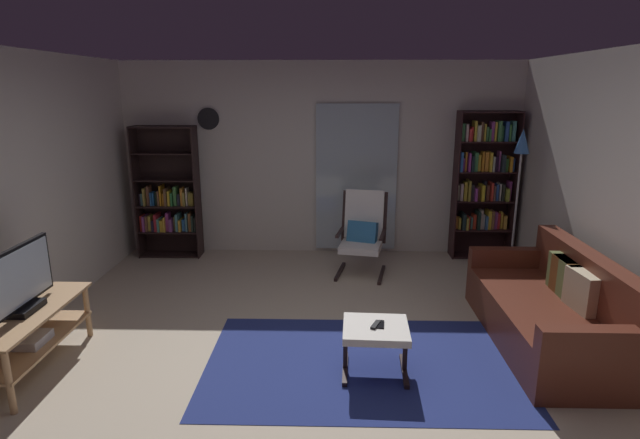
{
  "coord_description": "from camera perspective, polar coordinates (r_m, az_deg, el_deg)",
  "views": [
    {
      "loc": [
        0.16,
        -4.03,
        2.25
      ],
      "look_at": [
        0.04,
        0.75,
        1.01
      ],
      "focal_mm": 28.57,
      "sensor_mm": 36.0,
      "label": 1
    }
  ],
  "objects": [
    {
      "name": "ground_plane",
      "position": [
        4.62,
        -0.74,
        -14.6
      ],
      "size": [
        7.02,
        7.02,
        0.0
      ],
      "primitive_type": "plane",
      "color": "#C1B199"
    },
    {
      "name": "television",
      "position": [
        4.68,
        -30.55,
        -6.03
      ],
      "size": [
        0.2,
        0.83,
        0.54
      ],
      "color": "black",
      "rests_on": "tv_stand"
    },
    {
      "name": "glass_door_panel",
      "position": [
        6.98,
        4.08,
        4.61
      ],
      "size": [
        1.1,
        0.01,
        2.0
      ],
      "primitive_type": "cube",
      "color": "silver"
    },
    {
      "name": "lounge_armchair",
      "position": [
        6.31,
        4.79,
        -1.29
      ],
      "size": [
        0.67,
        0.74,
        1.02
      ],
      "color": "black",
      "rests_on": "ground"
    },
    {
      "name": "tv_remote",
      "position": [
        4.16,
        6.24,
        -11.64
      ],
      "size": [
        0.09,
        0.15,
        0.02
      ],
      "primitive_type": "cube",
      "rotation": [
        0.0,
        0.0,
        -0.41
      ],
      "color": "black",
      "rests_on": "ottoman"
    },
    {
      "name": "leather_sofa",
      "position": [
        5.09,
        24.63,
        -9.32
      ],
      "size": [
        0.89,
        1.99,
        0.84
      ],
      "color": "#58271A",
      "rests_on": "ground"
    },
    {
      "name": "area_rug",
      "position": [
        4.46,
        4.66,
        -15.77
      ],
      "size": [
        2.6,
        1.65,
        0.01
      ],
      "primitive_type": "cube",
      "color": "navy",
      "rests_on": "ground"
    },
    {
      "name": "ottoman",
      "position": [
        4.2,
        6.25,
        -12.65
      ],
      "size": [
        0.54,
        0.5,
        0.41
      ],
      "color": "white",
      "rests_on": "ground"
    },
    {
      "name": "floor_lamp_by_shelf",
      "position": [
        6.38,
        21.56,
        6.16
      ],
      "size": [
        0.22,
        0.22,
        1.8
      ],
      "color": "#A5A5AD",
      "rests_on": "ground"
    },
    {
      "name": "bookshelf_near_sofa",
      "position": [
        7.13,
        17.85,
        4.24
      ],
      "size": [
        0.79,
        0.3,
        1.96
      ],
      "color": "black",
      "rests_on": "ground"
    },
    {
      "name": "bookshelf_near_tv",
      "position": [
        7.19,
        -16.59,
        2.13
      ],
      "size": [
        0.83,
        0.3,
        1.77
      ],
      "color": "black",
      "rests_on": "ground"
    },
    {
      "name": "cell_phone",
      "position": [
        4.18,
        6.71,
        -11.58
      ],
      "size": [
        0.08,
        0.15,
        0.01
      ],
      "primitive_type": "cube",
      "rotation": [
        0.0,
        0.0,
        -0.11
      ],
      "color": "black",
      "rests_on": "ottoman"
    },
    {
      "name": "wall_back",
      "position": [
        7.0,
        0.12,
        6.74
      ],
      "size": [
        5.6,
        0.06,
        2.6
      ],
      "primitive_type": "cube",
      "color": "silver",
      "rests_on": "ground"
    },
    {
      "name": "tv_stand",
      "position": [
        4.83,
        -29.95,
        -10.79
      ],
      "size": [
        0.5,
        1.28,
        0.52
      ],
      "color": "tan",
      "rests_on": "ground"
    },
    {
      "name": "wall_clock",
      "position": [
        7.07,
        -12.39,
        10.97
      ],
      "size": [
        0.29,
        0.03,
        0.29
      ],
      "color": "silver"
    }
  ]
}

